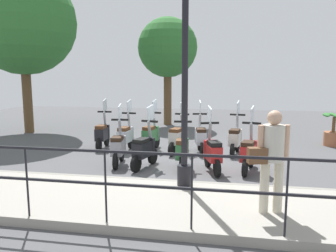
{
  "coord_description": "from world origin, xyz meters",
  "views": [
    {
      "loc": [
        -8.45,
        -1.05,
        2.24
      ],
      "look_at": [
        0.2,
        0.5,
        0.9
      ],
      "focal_mm": 35.0,
      "sensor_mm": 36.0,
      "label": 1
    }
  ],
  "objects_px": {
    "pedestrian_with_bag": "(272,154)",
    "scooter_far_2": "(178,137)",
    "scooter_far_3": "(151,135)",
    "scooter_near_1": "(212,152)",
    "scooter_near_0": "(249,152)",
    "scooter_far_5": "(103,133)",
    "tree_distant": "(168,48)",
    "scooter_far_0": "(235,138)",
    "scooter_far_1": "(201,137)",
    "lamp_post_near": "(185,81)",
    "scooter_near_4": "(118,146)",
    "potted_palm": "(333,132)",
    "scooter_near_3": "(144,149)",
    "scooter_far_4": "(126,136)",
    "scooter_near_2": "(182,150)",
    "tree_large": "(22,22)"
  },
  "relations": [
    {
      "from": "tree_large",
      "to": "scooter_near_3",
      "type": "xyz_separation_m",
      "value": [
        -4.21,
        -5.84,
        -3.82
      ]
    },
    {
      "from": "lamp_post_near",
      "to": "scooter_far_1",
      "type": "relative_size",
      "value": 2.91
    },
    {
      "from": "scooter_far_0",
      "to": "scooter_far_1",
      "type": "relative_size",
      "value": 1.0
    },
    {
      "from": "scooter_far_5",
      "to": "scooter_far_1",
      "type": "bearing_deg",
      "value": -95.32
    },
    {
      "from": "lamp_post_near",
      "to": "scooter_near_1",
      "type": "relative_size",
      "value": 2.91
    },
    {
      "from": "scooter_near_1",
      "to": "scooter_near_0",
      "type": "bearing_deg",
      "value": -98.08
    },
    {
      "from": "scooter_far_2",
      "to": "scooter_near_4",
      "type": "bearing_deg",
      "value": 156.12
    },
    {
      "from": "tree_distant",
      "to": "scooter_far_5",
      "type": "bearing_deg",
      "value": 168.92
    },
    {
      "from": "pedestrian_with_bag",
      "to": "scooter_far_3",
      "type": "distance_m",
      "value": 5.38
    },
    {
      "from": "tree_distant",
      "to": "scooter_near_3",
      "type": "height_order",
      "value": "tree_distant"
    },
    {
      "from": "scooter_near_0",
      "to": "scooter_far_3",
      "type": "relative_size",
      "value": 1.0
    },
    {
      "from": "scooter_far_4",
      "to": "tree_large",
      "type": "bearing_deg",
      "value": 66.38
    },
    {
      "from": "tree_distant",
      "to": "scooter_near_1",
      "type": "relative_size",
      "value": 3.17
    },
    {
      "from": "tree_distant",
      "to": "scooter_far_5",
      "type": "height_order",
      "value": "tree_distant"
    },
    {
      "from": "potted_palm",
      "to": "scooter_near_1",
      "type": "bearing_deg",
      "value": 134.43
    },
    {
      "from": "scooter_near_4",
      "to": "pedestrian_with_bag",
      "type": "bearing_deg",
      "value": -136.97
    },
    {
      "from": "pedestrian_with_bag",
      "to": "scooter_far_3",
      "type": "height_order",
      "value": "pedestrian_with_bag"
    },
    {
      "from": "scooter_near_0",
      "to": "scooter_far_3",
      "type": "distance_m",
      "value": 3.3
    },
    {
      "from": "scooter_near_1",
      "to": "scooter_far_0",
      "type": "xyz_separation_m",
      "value": [
        1.84,
        -0.57,
        0.0
      ]
    },
    {
      "from": "scooter_near_3",
      "to": "scooter_far_0",
      "type": "bearing_deg",
      "value": -35.53
    },
    {
      "from": "potted_palm",
      "to": "scooter_near_2",
      "type": "relative_size",
      "value": 0.69
    },
    {
      "from": "pedestrian_with_bag",
      "to": "scooter_far_2",
      "type": "height_order",
      "value": "pedestrian_with_bag"
    },
    {
      "from": "tree_large",
      "to": "scooter_far_4",
      "type": "xyz_separation_m",
      "value": [
        -2.57,
        -4.85,
        -3.82
      ]
    },
    {
      "from": "tree_large",
      "to": "pedestrian_with_bag",
      "type": "bearing_deg",
      "value": -128.68
    },
    {
      "from": "scooter_near_3",
      "to": "scooter_far_4",
      "type": "relative_size",
      "value": 1.0
    },
    {
      "from": "tree_large",
      "to": "scooter_near_4",
      "type": "relative_size",
      "value": 4.13
    },
    {
      "from": "scooter_near_3",
      "to": "scooter_far_4",
      "type": "xyz_separation_m",
      "value": [
        1.63,
        0.99,
        0.0
      ]
    },
    {
      "from": "scooter_near_4",
      "to": "scooter_far_2",
      "type": "relative_size",
      "value": 1.0
    },
    {
      "from": "scooter_near_1",
      "to": "scooter_far_2",
      "type": "xyz_separation_m",
      "value": [
        1.73,
        1.07,
        0.0
      ]
    },
    {
      "from": "scooter_far_1",
      "to": "scooter_far_2",
      "type": "distance_m",
      "value": 0.66
    },
    {
      "from": "scooter_near_4",
      "to": "scooter_far_5",
      "type": "xyz_separation_m",
      "value": [
        1.73,
        1.1,
        0.0
      ]
    },
    {
      "from": "scooter_near_2",
      "to": "scooter_far_3",
      "type": "relative_size",
      "value": 1.0
    },
    {
      "from": "pedestrian_with_bag",
      "to": "scooter_far_0",
      "type": "bearing_deg",
      "value": -8.46
    },
    {
      "from": "tree_distant",
      "to": "scooter_far_2",
      "type": "height_order",
      "value": "tree_distant"
    },
    {
      "from": "scooter_near_2",
      "to": "scooter_near_3",
      "type": "relative_size",
      "value": 1.0
    },
    {
      "from": "scooter_far_2",
      "to": "scooter_far_5",
      "type": "bearing_deg",
      "value": 101.63
    },
    {
      "from": "scooter_near_2",
      "to": "scooter_near_1",
      "type": "bearing_deg",
      "value": -104.42
    },
    {
      "from": "scooter_far_0",
      "to": "scooter_far_5",
      "type": "bearing_deg",
      "value": 100.28
    },
    {
      "from": "scooter_far_0",
      "to": "scooter_near_2",
      "type": "bearing_deg",
      "value": 154.18
    },
    {
      "from": "potted_palm",
      "to": "scooter_far_3",
      "type": "height_order",
      "value": "scooter_far_3"
    },
    {
      "from": "tree_distant",
      "to": "scooter_far_2",
      "type": "distance_m",
      "value": 6.54
    },
    {
      "from": "lamp_post_near",
      "to": "scooter_near_1",
      "type": "distance_m",
      "value": 2.29
    },
    {
      "from": "lamp_post_near",
      "to": "scooter_near_4",
      "type": "xyz_separation_m",
      "value": [
        1.69,
        1.89,
        -1.66
      ]
    },
    {
      "from": "scooter_far_1",
      "to": "scooter_far_5",
      "type": "height_order",
      "value": "same"
    },
    {
      "from": "scooter_near_0",
      "to": "lamp_post_near",
      "type": "bearing_deg",
      "value": 155.2
    },
    {
      "from": "scooter_near_0",
      "to": "scooter_far_1",
      "type": "xyz_separation_m",
      "value": [
        1.71,
        1.26,
        0.0
      ]
    },
    {
      "from": "scooter_near_4",
      "to": "scooter_far_0",
      "type": "relative_size",
      "value": 1.0
    },
    {
      "from": "scooter_far_0",
      "to": "scooter_far_3",
      "type": "xyz_separation_m",
      "value": [
        0.1,
        2.5,
        0.0
      ]
    },
    {
      "from": "scooter_far_5",
      "to": "scooter_far_2",
      "type": "bearing_deg",
      "value": -98.7
    },
    {
      "from": "tree_large",
      "to": "scooter_near_3",
      "type": "bearing_deg",
      "value": -125.77
    }
  ]
}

